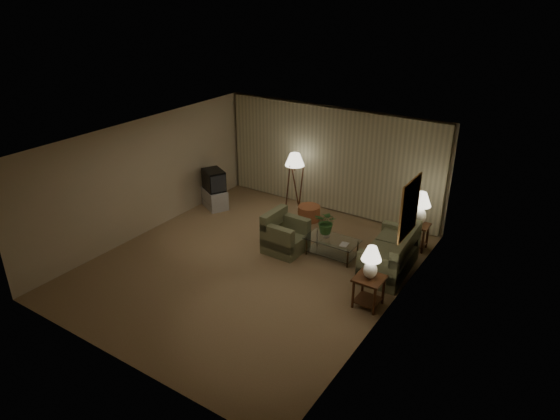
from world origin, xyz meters
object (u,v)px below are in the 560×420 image
object	(u,v)px
table_lamp_near	(371,260)
table_lamp_far	(421,206)
crt_tv	(214,180)
tv_cabinet	(215,198)
vase	(326,234)
coffee_table	(332,245)
floor_lamp	(295,181)
side_table_far	(417,232)
ottoman	(309,213)
side_table_near	(369,287)
armchair	(286,236)
sofa	(389,255)

from	to	relation	value
table_lamp_near	table_lamp_far	size ratio (longest dim) A/B	0.84
crt_tv	tv_cabinet	bearing A→B (deg)	0.00
crt_tv	vase	size ratio (longest dim) A/B	4.44
tv_cabinet	crt_tv	xyz separation A→B (m)	(0.00, 0.00, 0.52)
coffee_table	tv_cabinet	bearing A→B (deg)	170.81
table_lamp_far	floor_lamp	bearing A→B (deg)	175.19
table_lamp_near	table_lamp_far	bearing A→B (deg)	90.00
side_table_far	ottoman	world-z (taller)	side_table_far
tv_cabinet	floor_lamp	size ratio (longest dim) A/B	0.58
coffee_table	side_table_near	bearing A→B (deg)	-41.63
armchair	ottoman	world-z (taller)	armchair
side_table_far	coffee_table	distance (m)	1.95
table_lamp_far	vase	bearing A→B (deg)	-139.07
armchair	crt_tv	distance (m)	3.01
sofa	vase	world-z (taller)	sofa
sofa	crt_tv	size ratio (longest dim) A/B	2.26
ottoman	table_lamp_near	bearing A→B (deg)	-43.05
sofa	tv_cabinet	world-z (taller)	sofa
sofa	side_table_near	size ratio (longest dim) A/B	2.86
armchair	crt_tv	world-z (taller)	crt_tv
side_table_near	table_lamp_near	xyz separation A→B (m)	(-0.00, 0.00, 0.57)
side_table_far	sofa	bearing A→B (deg)	-96.84
table_lamp_far	side_table_near	bearing A→B (deg)	-90.00
ottoman	vase	world-z (taller)	vase
table_lamp_near	ottoman	xyz separation A→B (m)	(-2.74, 2.56, -0.79)
vase	crt_tv	bearing A→B (deg)	170.44
ottoman	coffee_table	bearing A→B (deg)	-44.48
armchair	side_table_near	size ratio (longest dim) A/B	1.44
table_lamp_far	vase	xyz separation A→B (m)	(-1.56, -1.35, -0.54)
table_lamp_near	side_table_near	bearing A→B (deg)	-0.28
side_table_far	ottoman	bearing A→B (deg)	-179.10
coffee_table	crt_tv	world-z (taller)	crt_tv
table_lamp_near	floor_lamp	size ratio (longest dim) A/B	0.41
sofa	side_table_near	bearing A→B (deg)	2.96
vase	floor_lamp	bearing A→B (deg)	138.02
table_lamp_far	vase	world-z (taller)	table_lamp_far
floor_lamp	side_table_near	bearing A→B (deg)	-40.53
crt_tv	ottoman	size ratio (longest dim) A/B	1.38
floor_lamp	coffee_table	bearing A→B (deg)	-39.73
side_table_far	crt_tv	bearing A→B (deg)	-171.94
sofa	vase	size ratio (longest dim) A/B	10.05
tv_cabinet	sofa	bearing A→B (deg)	22.46
table_lamp_near	tv_cabinet	distance (m)	5.57
vase	tv_cabinet	bearing A→B (deg)	170.44
armchair	vase	bearing A→B (deg)	-66.56
table_lamp_near	vase	xyz separation A→B (m)	(-1.56, 1.25, -0.47)
sofa	coffee_table	size ratio (longest dim) A/B	1.52
armchair	vase	size ratio (longest dim) A/B	5.06
table_lamp_far	ottoman	bearing A→B (deg)	-179.10
coffee_table	vase	world-z (taller)	vase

